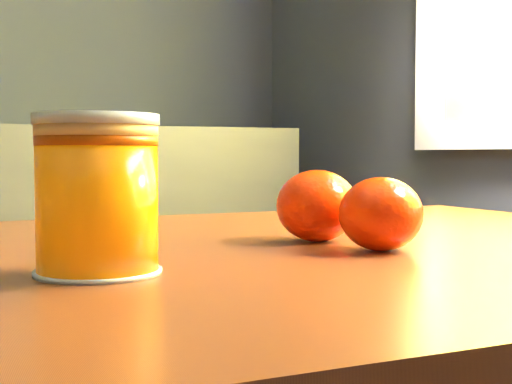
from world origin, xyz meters
name	(u,v)px	position (x,y,z in m)	size (l,w,h in m)	color
table	(246,351)	(0.99, 0.01, 0.65)	(1.03, 0.75, 0.75)	brown
juice_glass	(97,196)	(0.84, -0.09, 0.80)	(0.09, 0.09, 0.11)	orange
orange_front	(317,206)	(1.06, 0.02, 0.78)	(0.08, 0.08, 0.07)	#F32E04
orange_back	(381,214)	(1.08, -0.06, 0.78)	(0.07, 0.07, 0.06)	#F32E04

